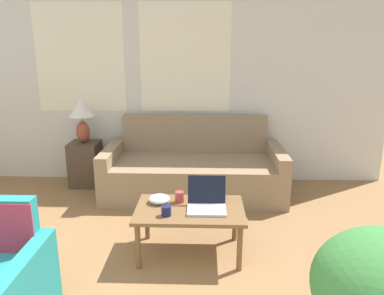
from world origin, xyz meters
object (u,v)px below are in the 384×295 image
coffee_table (190,214)px  snack_bowl (159,199)px  cup_navy (179,197)px  table_lamp (82,114)px  laptop (207,202)px  cup_yellow (166,211)px  couch (194,171)px

coffee_table → snack_bowl: size_ratio=4.94×
coffee_table → cup_navy: 0.18m
table_lamp → cup_navy: 1.98m
laptop → cup_navy: laptop is taller
cup_yellow → snack_bowl: cup_yellow is taller
couch → table_lamp: (-1.36, 0.20, 0.64)m
couch → coffee_table: size_ratio=2.31×
laptop → cup_navy: 0.26m
cup_navy → snack_bowl: (-0.17, -0.02, -0.01)m
couch → snack_bowl: bearing=-101.4°
cup_navy → snack_bowl: size_ratio=0.52×
coffee_table → laptop: laptop is taller
table_lamp → cup_navy: table_lamp is taller
cup_yellow → coffee_table: bearing=38.5°
cup_navy → cup_yellow: 0.28m
table_lamp → laptop: size_ratio=1.73×
coffee_table → cup_yellow: bearing=-141.5°
laptop → snack_bowl: (-0.40, 0.10, -0.02)m
table_lamp → snack_bowl: bearing=-53.2°
couch → cup_yellow: bearing=-96.5°
couch → laptop: (0.14, -1.37, 0.21)m
couch → coffee_table: 1.38m
coffee_table → snack_bowl: (-0.26, 0.10, 0.08)m
coffee_table → laptop: 0.17m
laptop → couch: bearing=96.0°
couch → cup_yellow: 1.54m
table_lamp → cup_yellow: (1.18, -1.72, -0.45)m
couch → table_lamp: bearing=171.6°
table_lamp → cup_yellow: size_ratio=6.81×
table_lamp → laptop: table_lamp is taller
cup_navy → coffee_table: bearing=-52.6°
cup_yellow → couch: bearing=83.5°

